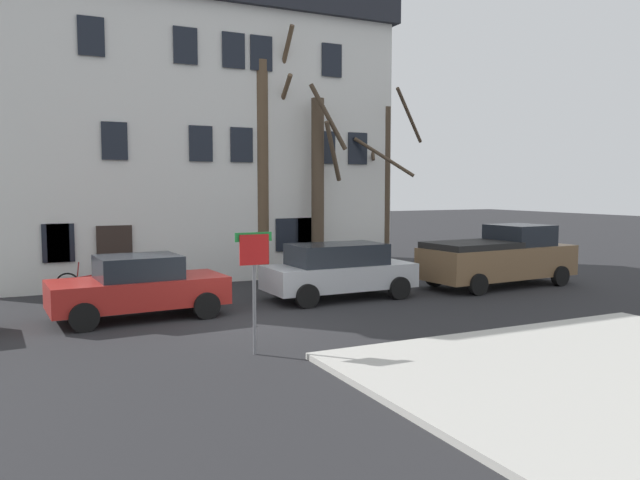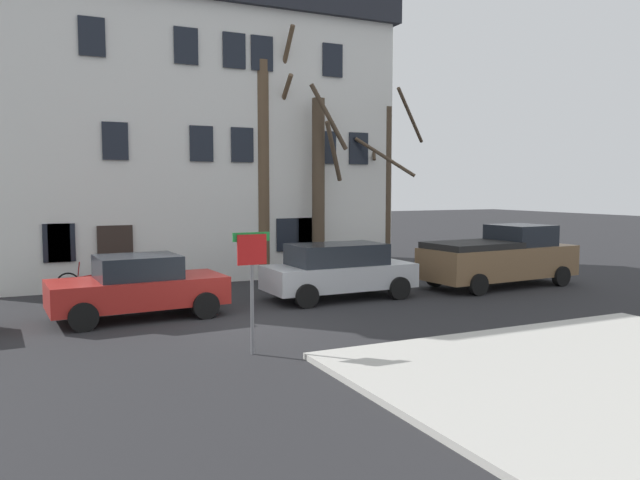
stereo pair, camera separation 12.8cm
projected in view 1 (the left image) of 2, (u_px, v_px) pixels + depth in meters
The scene contains 10 objects.
ground_plane at pixel (252, 323), 15.25m from camera, with size 120.00×120.00×0.00m, color #262628.
building_main at pixel (188, 128), 24.38m from camera, with size 14.75×7.70×11.19m.
tree_bare_near at pixel (263, 162), 22.22m from camera, with size 2.57×2.60×8.94m.
tree_bare_mid at pixel (318, 182), 22.35m from camera, with size 1.83×1.86×6.88m.
tree_bare_far at pixel (386, 183), 24.45m from camera, with size 3.07×2.45×7.02m.
car_red_sedan at pixel (139, 287), 15.77m from camera, with size 4.42×2.30×1.60m.
car_silver_wagon at pixel (339, 270), 18.52m from camera, with size 4.50×2.12×1.65m.
pickup_truck_brown at pixel (499, 257), 20.89m from camera, with size 5.62×2.53×2.05m.
street_sign_pole at pixel (254, 269), 12.23m from camera, with size 0.76×0.07×2.44m.
bicycle_leaning at pixel (85, 283), 19.19m from camera, with size 1.71×0.46×1.03m.
Camera 1 is at (-5.07, -14.24, 3.32)m, focal length 34.86 mm.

